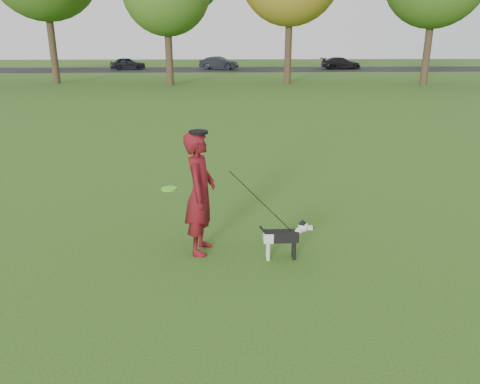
{
  "coord_description": "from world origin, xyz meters",
  "views": [
    {
      "loc": [
        -0.56,
        -6.65,
        3.22
      ],
      "look_at": [
        -0.3,
        0.08,
        0.95
      ],
      "focal_mm": 35.0,
      "sensor_mm": 36.0,
      "label": 1
    }
  ],
  "objects_px": {
    "man": "(200,193)",
    "car_right": "(341,63)",
    "car_mid": "(219,63)",
    "dog": "(285,235)",
    "car_left": "(128,64)"
  },
  "relations": [
    {
      "from": "car_mid",
      "to": "man",
      "type": "bearing_deg",
      "value": -163.72
    },
    {
      "from": "man",
      "to": "car_left",
      "type": "bearing_deg",
      "value": 20.97
    },
    {
      "from": "man",
      "to": "car_mid",
      "type": "relative_size",
      "value": 0.52
    },
    {
      "from": "car_right",
      "to": "man",
      "type": "bearing_deg",
      "value": 157.98
    },
    {
      "from": "dog",
      "to": "car_mid",
      "type": "bearing_deg",
      "value": 91.66
    },
    {
      "from": "dog",
      "to": "car_mid",
      "type": "xyz_separation_m",
      "value": [
        -1.17,
        40.27,
        0.24
      ]
    },
    {
      "from": "dog",
      "to": "man",
      "type": "bearing_deg",
      "value": 166.31
    },
    {
      "from": "car_mid",
      "to": "car_right",
      "type": "bearing_deg",
      "value": -73.57
    },
    {
      "from": "man",
      "to": "car_mid",
      "type": "distance_m",
      "value": 39.97
    },
    {
      "from": "man",
      "to": "car_right",
      "type": "distance_m",
      "value": 41.72
    },
    {
      "from": "dog",
      "to": "car_left",
      "type": "height_order",
      "value": "car_left"
    },
    {
      "from": "car_left",
      "to": "car_mid",
      "type": "relative_size",
      "value": 0.92
    },
    {
      "from": "dog",
      "to": "car_mid",
      "type": "distance_m",
      "value": 40.29
    },
    {
      "from": "man",
      "to": "car_left",
      "type": "relative_size",
      "value": 0.57
    },
    {
      "from": "car_left",
      "to": "car_right",
      "type": "bearing_deg",
      "value": -105.45
    }
  ]
}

